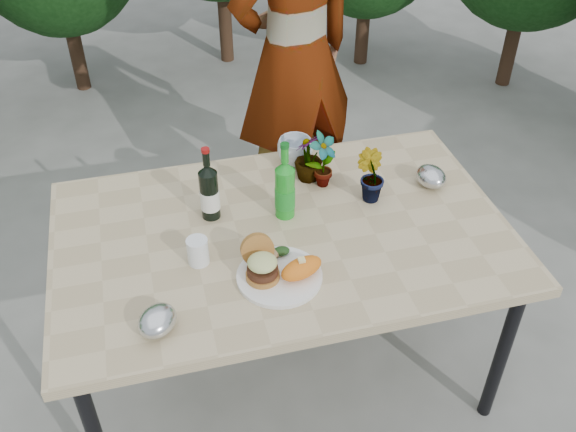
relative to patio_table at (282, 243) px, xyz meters
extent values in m
plane|color=slate|center=(0.00, 0.00, -0.69)|extent=(80.00, 80.00, 0.00)
cube|color=tan|center=(0.00, 0.00, 0.04)|extent=(1.60, 1.00, 0.04)
cylinder|color=black|center=(0.72, -0.42, -0.34)|extent=(0.05, 0.05, 0.71)
cylinder|color=black|center=(-0.72, 0.42, -0.34)|extent=(0.05, 0.05, 0.71)
cylinder|color=black|center=(0.72, 0.42, -0.34)|extent=(0.05, 0.05, 0.71)
cylinder|color=#382316|center=(-0.80, 2.80, -0.48)|extent=(0.10, 0.10, 0.42)
cylinder|color=#382316|center=(0.30, 3.00, -0.44)|extent=(0.10, 0.10, 0.50)
cylinder|color=#382316|center=(1.30, 2.70, -0.50)|extent=(0.10, 0.10, 0.38)
cylinder|color=#382316|center=(2.20, 2.10, -0.47)|extent=(0.10, 0.10, 0.44)
cylinder|color=white|center=(-0.07, -0.23, 0.06)|extent=(0.28, 0.28, 0.01)
cylinder|color=#B7722D|center=(-0.12, -0.23, 0.08)|extent=(0.11, 0.11, 0.02)
cylinder|color=#472314|center=(-0.12, -0.23, 0.10)|extent=(0.10, 0.10, 0.02)
ellipsoid|color=beige|center=(-0.12, -0.23, 0.14)|extent=(0.10, 0.10, 0.04)
cylinder|color=#B7722D|center=(-0.12, -0.15, 0.13)|extent=(0.11, 0.06, 0.11)
ellipsoid|color=orange|center=(0.00, -0.25, 0.10)|extent=(0.17, 0.12, 0.06)
ellipsoid|color=olive|center=(-0.07, -0.14, 0.08)|extent=(0.04, 0.04, 0.02)
ellipsoid|color=#193814|center=(-0.04, -0.13, 0.09)|extent=(0.06, 0.04, 0.03)
cylinder|color=black|center=(-0.23, 0.15, 0.15)|extent=(0.07, 0.07, 0.19)
cylinder|color=white|center=(-0.23, 0.15, 0.13)|extent=(0.07, 0.07, 0.08)
cone|color=black|center=(-0.23, 0.15, 0.26)|extent=(0.07, 0.07, 0.03)
cylinder|color=black|center=(-0.23, 0.15, 0.31)|extent=(0.03, 0.03, 0.05)
cylinder|color=maroon|center=(-0.23, 0.15, 0.34)|extent=(0.03, 0.03, 0.01)
cylinder|color=#1A9321|center=(0.03, 0.09, 0.16)|extent=(0.07, 0.07, 0.20)
cylinder|color=#198C26|center=(0.03, 0.09, 0.14)|extent=(0.07, 0.07, 0.08)
cone|color=#1A9321|center=(0.03, 0.09, 0.27)|extent=(0.07, 0.07, 0.03)
cylinder|color=#1A9321|center=(0.03, 0.09, 0.32)|extent=(0.03, 0.03, 0.06)
cylinder|color=#0C5919|center=(0.03, 0.09, 0.35)|extent=(0.03, 0.03, 0.01)
cylinder|color=white|center=(-0.31, -0.09, 0.10)|extent=(0.07, 0.07, 0.09)
imported|color=#2C591E|center=(0.22, 0.23, 0.17)|extent=(0.14, 0.13, 0.23)
imported|color=#2E5C1F|center=(0.36, 0.11, 0.16)|extent=(0.14, 0.14, 0.20)
imported|color=#2C5D20|center=(0.18, 0.29, 0.15)|extent=(0.15, 0.15, 0.20)
imported|color=silver|center=(0.15, 0.40, 0.11)|extent=(0.15, 0.15, 0.11)
ellipsoid|color=silver|center=(-0.47, -0.35, 0.10)|extent=(0.17, 0.17, 0.08)
ellipsoid|color=#B5B7BC|center=(0.62, 0.13, 0.10)|extent=(0.13, 0.15, 0.08)
imported|color=#936449|center=(0.31, 0.98, 0.24)|extent=(0.80, 0.66, 1.86)
camera|label=1|loc=(-0.41, -1.68, 1.52)|focal=40.00mm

